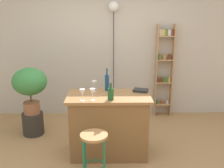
{
  "coord_description": "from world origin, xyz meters",
  "views": [
    {
      "loc": [
        -0.01,
        -3.4,
        2.15
      ],
      "look_at": [
        0.05,
        0.55,
        1.01
      ],
      "focal_mm": 44.0,
      "sensor_mm": 36.0,
      "label": 1
    }
  ],
  "objects_px": {
    "plant_stool": "(33,123)",
    "wine_glass_left": "(94,84)",
    "bottle_wine_red": "(111,94)",
    "potted_plant": "(30,84)",
    "spice_shelf": "(164,66)",
    "bottle_spirits_clear": "(107,82)",
    "wine_glass_center": "(93,92)",
    "cookbook": "(141,90)",
    "pendant_globe_light": "(114,9)",
    "wine_glass_right": "(82,93)",
    "bar_stool": "(94,146)"
  },
  "relations": [
    {
      "from": "bottle_spirits_clear",
      "to": "wine_glass_center",
      "type": "height_order",
      "value": "bottle_spirits_clear"
    },
    {
      "from": "wine_glass_right",
      "to": "plant_stool",
      "type": "bearing_deg",
      "value": 136.47
    },
    {
      "from": "plant_stool",
      "to": "wine_glass_right",
      "type": "xyz_separation_m",
      "value": [
        0.95,
        -0.91,
        0.85
      ]
    },
    {
      "from": "bottle_wine_red",
      "to": "plant_stool",
      "type": "bearing_deg",
      "value": 146.87
    },
    {
      "from": "plant_stool",
      "to": "bottle_wine_red",
      "type": "bearing_deg",
      "value": -33.13
    },
    {
      "from": "wine_glass_right",
      "to": "cookbook",
      "type": "xyz_separation_m",
      "value": [
        0.82,
        0.4,
        -0.1
      ]
    },
    {
      "from": "bar_stool",
      "to": "cookbook",
      "type": "height_order",
      "value": "cookbook"
    },
    {
      "from": "wine_glass_left",
      "to": "wine_glass_right",
      "type": "distance_m",
      "value": 0.43
    },
    {
      "from": "bottle_spirits_clear",
      "to": "wine_glass_right",
      "type": "height_order",
      "value": "bottle_spirits_clear"
    },
    {
      "from": "bottle_spirits_clear",
      "to": "bottle_wine_red",
      "type": "bearing_deg",
      "value": -83.24
    },
    {
      "from": "potted_plant",
      "to": "wine_glass_left",
      "type": "xyz_separation_m",
      "value": [
        1.09,
        -0.5,
        0.14
      ]
    },
    {
      "from": "wine_glass_left",
      "to": "plant_stool",
      "type": "bearing_deg",
      "value": 155.56
    },
    {
      "from": "potted_plant",
      "to": "bottle_wine_red",
      "type": "xyz_separation_m",
      "value": [
        1.33,
        -0.87,
        0.11
      ]
    },
    {
      "from": "bottle_wine_red",
      "to": "wine_glass_right",
      "type": "bearing_deg",
      "value": -174.05
    },
    {
      "from": "plant_stool",
      "to": "potted_plant",
      "type": "height_order",
      "value": "potted_plant"
    },
    {
      "from": "wine_glass_right",
      "to": "pendant_globe_light",
      "type": "relative_size",
      "value": 0.07
    },
    {
      "from": "wine_glass_left",
      "to": "cookbook",
      "type": "height_order",
      "value": "wine_glass_left"
    },
    {
      "from": "potted_plant",
      "to": "wine_glass_right",
      "type": "xyz_separation_m",
      "value": [
        0.95,
        -0.91,
        0.14
      ]
    },
    {
      "from": "potted_plant",
      "to": "cookbook",
      "type": "distance_m",
      "value": 1.85
    },
    {
      "from": "bar_stool",
      "to": "wine_glass_right",
      "type": "distance_m",
      "value": 0.72
    },
    {
      "from": "wine_glass_right",
      "to": "bottle_spirits_clear",
      "type": "bearing_deg",
      "value": 55.06
    },
    {
      "from": "bar_stool",
      "to": "plant_stool",
      "type": "relative_size",
      "value": 1.65
    },
    {
      "from": "bottle_wine_red",
      "to": "pendant_globe_light",
      "type": "bearing_deg",
      "value": 87.57
    },
    {
      "from": "wine_glass_left",
      "to": "potted_plant",
      "type": "bearing_deg",
      "value": 155.56
    },
    {
      "from": "cookbook",
      "to": "wine_glass_center",
      "type": "bearing_deg",
      "value": -133.16
    },
    {
      "from": "bar_stool",
      "to": "bottle_wine_red",
      "type": "height_order",
      "value": "bottle_wine_red"
    },
    {
      "from": "spice_shelf",
      "to": "pendant_globe_light",
      "type": "relative_size",
      "value": 0.82
    },
    {
      "from": "plant_stool",
      "to": "wine_glass_left",
      "type": "bearing_deg",
      "value": -24.44
    },
    {
      "from": "bottle_wine_red",
      "to": "wine_glass_left",
      "type": "height_order",
      "value": "bottle_wine_red"
    },
    {
      "from": "bar_stool",
      "to": "cookbook",
      "type": "distance_m",
      "value": 1.14
    },
    {
      "from": "plant_stool",
      "to": "wine_glass_center",
      "type": "bearing_deg",
      "value": -39.14
    },
    {
      "from": "plant_stool",
      "to": "bottle_spirits_clear",
      "type": "height_order",
      "value": "bottle_spirits_clear"
    },
    {
      "from": "plant_stool",
      "to": "bottle_spirits_clear",
      "type": "relative_size",
      "value": 1.13
    },
    {
      "from": "potted_plant",
      "to": "cookbook",
      "type": "relative_size",
      "value": 3.76
    },
    {
      "from": "wine_glass_right",
      "to": "pendant_globe_light",
      "type": "bearing_deg",
      "value": 75.83
    },
    {
      "from": "bar_stool",
      "to": "cookbook",
      "type": "bearing_deg",
      "value": 51.01
    },
    {
      "from": "plant_stool",
      "to": "cookbook",
      "type": "distance_m",
      "value": 1.99
    },
    {
      "from": "bar_stool",
      "to": "wine_glass_left",
      "type": "height_order",
      "value": "wine_glass_left"
    },
    {
      "from": "potted_plant",
      "to": "wine_glass_center",
      "type": "height_order",
      "value": "potted_plant"
    },
    {
      "from": "plant_stool",
      "to": "cookbook",
      "type": "height_order",
      "value": "cookbook"
    },
    {
      "from": "wine_glass_left",
      "to": "wine_glass_center",
      "type": "relative_size",
      "value": 1.0
    },
    {
      "from": "wine_glass_right",
      "to": "cookbook",
      "type": "relative_size",
      "value": 0.78
    },
    {
      "from": "bottle_wine_red",
      "to": "spice_shelf",
      "type": "bearing_deg",
      "value": 58.08
    },
    {
      "from": "bar_stool",
      "to": "spice_shelf",
      "type": "bearing_deg",
      "value": 59.4
    },
    {
      "from": "spice_shelf",
      "to": "bottle_wine_red",
      "type": "height_order",
      "value": "spice_shelf"
    },
    {
      "from": "pendant_globe_light",
      "to": "cookbook",
      "type": "bearing_deg",
      "value": -74.79
    },
    {
      "from": "bottle_spirits_clear",
      "to": "wine_glass_right",
      "type": "bearing_deg",
      "value": -124.94
    },
    {
      "from": "cookbook",
      "to": "plant_stool",
      "type": "bearing_deg",
      "value": -178.01
    },
    {
      "from": "plant_stool",
      "to": "potted_plant",
      "type": "xyz_separation_m",
      "value": [
        0.0,
        -0.0,
        0.71
      ]
    },
    {
      "from": "bottle_wine_red",
      "to": "cookbook",
      "type": "height_order",
      "value": "bottle_wine_red"
    }
  ]
}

